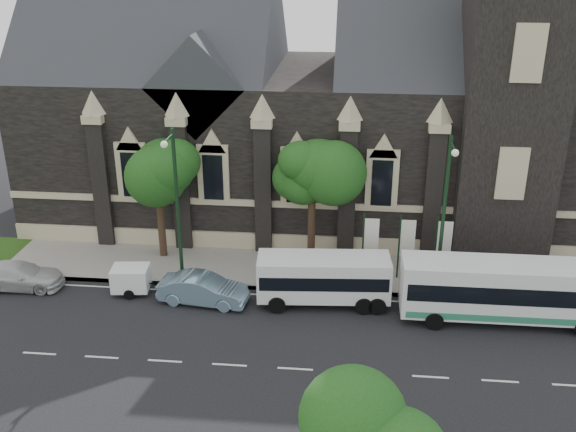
# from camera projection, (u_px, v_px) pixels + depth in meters

# --- Properties ---
(ground) EXTENTS (160.00, 160.00, 0.00)m
(ground) POSITION_uv_depth(u_px,v_px,m) (230.00, 365.00, 29.39)
(ground) COLOR black
(ground) RESTS_ON ground
(sidewalk) EXTENTS (80.00, 5.00, 0.15)m
(sidewalk) POSITION_uv_depth(u_px,v_px,m) (259.00, 268.00, 38.09)
(sidewalk) COLOR gray
(sidewalk) RESTS_ON ground
(museum) EXTENTS (40.00, 17.70, 29.90)m
(museum) POSITION_uv_depth(u_px,v_px,m) (353.00, 99.00, 43.02)
(museum) COLOR black
(museum) RESTS_ON ground
(tree_walk_right) EXTENTS (4.08, 4.08, 7.80)m
(tree_walk_right) POSITION_uv_depth(u_px,v_px,m) (316.00, 170.00, 36.69)
(tree_walk_right) COLOR black
(tree_walk_right) RESTS_ON ground
(tree_walk_left) EXTENTS (3.91, 3.91, 7.64)m
(tree_walk_left) POSITION_uv_depth(u_px,v_px,m) (161.00, 167.00, 37.54)
(tree_walk_left) COLOR black
(tree_walk_left) RESTS_ON ground
(street_lamp_near) EXTENTS (0.36, 1.88, 9.00)m
(street_lamp_near) POSITION_uv_depth(u_px,v_px,m) (445.00, 210.00, 33.02)
(street_lamp_near) COLOR black
(street_lamp_near) RESTS_ON ground
(street_lamp_mid) EXTENTS (0.36, 1.88, 9.00)m
(street_lamp_mid) POSITION_uv_depth(u_px,v_px,m) (176.00, 201.00, 34.30)
(street_lamp_mid) COLOR black
(street_lamp_mid) RESTS_ON ground
(banner_flag_left) EXTENTS (0.90, 0.10, 4.00)m
(banner_flag_left) POSITION_uv_depth(u_px,v_px,m) (368.00, 240.00, 36.16)
(banner_flag_left) COLOR black
(banner_flag_left) RESTS_ON ground
(banner_flag_center) EXTENTS (0.90, 0.10, 4.00)m
(banner_flag_center) POSITION_uv_depth(u_px,v_px,m) (404.00, 242.00, 35.98)
(banner_flag_center) COLOR black
(banner_flag_center) RESTS_ON ground
(banner_flag_right) EXTENTS (0.90, 0.10, 4.00)m
(banner_flag_right) POSITION_uv_depth(u_px,v_px,m) (441.00, 243.00, 35.80)
(banner_flag_right) COLOR black
(banner_flag_right) RESTS_ON ground
(tour_coach) EXTENTS (11.01, 2.60, 3.21)m
(tour_coach) POSITION_uv_depth(u_px,v_px,m) (513.00, 290.00, 32.19)
(tour_coach) COLOR white
(tour_coach) RESTS_ON ground
(shuttle_bus) EXTENTS (7.05, 2.89, 2.66)m
(shuttle_bus) POSITION_uv_depth(u_px,v_px,m) (324.00, 277.00, 33.95)
(shuttle_bus) COLOR white
(shuttle_bus) RESTS_ON ground
(box_trailer) EXTENTS (2.91, 1.72, 1.52)m
(box_trailer) POSITION_uv_depth(u_px,v_px,m) (131.00, 278.00, 35.23)
(box_trailer) COLOR white
(box_trailer) RESTS_ON ground
(sedan) EXTENTS (4.91, 2.20, 1.57)m
(sedan) POSITION_uv_depth(u_px,v_px,m) (203.00, 289.00, 34.26)
(sedan) COLOR #7C9DB3
(sedan) RESTS_ON ground
(car_far_white) EXTENTS (5.01, 2.22, 1.43)m
(car_far_white) POSITION_uv_depth(u_px,v_px,m) (19.00, 276.00, 35.84)
(car_far_white) COLOR silver
(car_far_white) RESTS_ON ground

